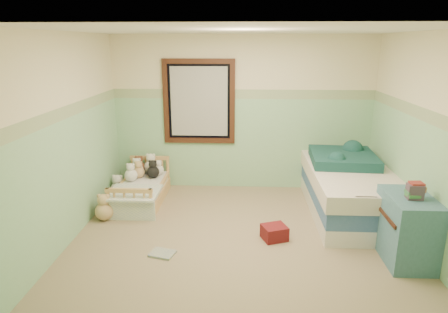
{
  "coord_description": "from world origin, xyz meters",
  "views": [
    {
      "loc": [
        0.02,
        -4.53,
        2.37
      ],
      "look_at": [
        -0.23,
        0.35,
        0.95
      ],
      "focal_mm": 31.48,
      "sensor_mm": 36.0,
      "label": 1
    }
  ],
  "objects_px": {
    "plush_floor_cream": "(118,190)",
    "plush_floor_tan": "(104,211)",
    "floor_book": "(162,254)",
    "twin_bed_frame": "(348,205)",
    "red_pillow": "(274,233)",
    "toddler_bed_frame": "(142,196)",
    "dresser": "(407,228)"
  },
  "relations": [
    {
      "from": "plush_floor_cream",
      "to": "plush_floor_tan",
      "type": "height_order",
      "value": "plush_floor_tan"
    },
    {
      "from": "plush_floor_tan",
      "to": "floor_book",
      "type": "relative_size",
      "value": 0.93
    },
    {
      "from": "twin_bed_frame",
      "to": "red_pillow",
      "type": "xyz_separation_m",
      "value": [
        -1.12,
        -0.88,
        -0.02
      ]
    },
    {
      "from": "toddler_bed_frame",
      "to": "twin_bed_frame",
      "type": "height_order",
      "value": "twin_bed_frame"
    },
    {
      "from": "plush_floor_tan",
      "to": "dresser",
      "type": "distance_m",
      "value": 3.84
    },
    {
      "from": "twin_bed_frame",
      "to": "red_pillow",
      "type": "distance_m",
      "value": 1.43
    },
    {
      "from": "twin_bed_frame",
      "to": "plush_floor_tan",
      "type": "bearing_deg",
      "value": -172.76
    },
    {
      "from": "plush_floor_tan",
      "to": "plush_floor_cream",
      "type": "bearing_deg",
      "value": 94.64
    },
    {
      "from": "plush_floor_tan",
      "to": "red_pillow",
      "type": "bearing_deg",
      "value": -10.96
    },
    {
      "from": "dresser",
      "to": "toddler_bed_frame",
      "type": "bearing_deg",
      "value": 155.77
    },
    {
      "from": "red_pillow",
      "to": "twin_bed_frame",
      "type": "bearing_deg",
      "value": 38.13
    },
    {
      "from": "plush_floor_cream",
      "to": "red_pillow",
      "type": "bearing_deg",
      "value": -28.38
    },
    {
      "from": "toddler_bed_frame",
      "to": "floor_book",
      "type": "distance_m",
      "value": 1.69
    },
    {
      "from": "plush_floor_tan",
      "to": "red_pillow",
      "type": "distance_m",
      "value": 2.35
    },
    {
      "from": "plush_floor_tan",
      "to": "dresser",
      "type": "xyz_separation_m",
      "value": [
        3.73,
        -0.85,
        0.25
      ]
    },
    {
      "from": "plush_floor_cream",
      "to": "floor_book",
      "type": "xyz_separation_m",
      "value": [
        1.05,
        -1.72,
        -0.11
      ]
    },
    {
      "from": "twin_bed_frame",
      "to": "dresser",
      "type": "distance_m",
      "value": 1.35
    },
    {
      "from": "toddler_bed_frame",
      "to": "dresser",
      "type": "bearing_deg",
      "value": -24.23
    },
    {
      "from": "dresser",
      "to": "twin_bed_frame",
      "type": "bearing_deg",
      "value": 103.19
    },
    {
      "from": "toddler_bed_frame",
      "to": "twin_bed_frame",
      "type": "bearing_deg",
      "value": -4.45
    },
    {
      "from": "red_pillow",
      "to": "floor_book",
      "type": "height_order",
      "value": "red_pillow"
    },
    {
      "from": "twin_bed_frame",
      "to": "plush_floor_cream",
      "type": "bearing_deg",
      "value": 173.47
    },
    {
      "from": "toddler_bed_frame",
      "to": "plush_floor_tan",
      "type": "relative_size",
      "value": 5.1
    },
    {
      "from": "plush_floor_tan",
      "to": "dresser",
      "type": "bearing_deg",
      "value": -12.8
    },
    {
      "from": "twin_bed_frame",
      "to": "floor_book",
      "type": "xyz_separation_m",
      "value": [
        -2.45,
        -1.32,
        -0.1
      ]
    },
    {
      "from": "twin_bed_frame",
      "to": "toddler_bed_frame",
      "type": "bearing_deg",
      "value": 175.55
    },
    {
      "from": "plush_floor_tan",
      "to": "dresser",
      "type": "relative_size",
      "value": 0.34
    },
    {
      "from": "plush_floor_tan",
      "to": "floor_book",
      "type": "xyz_separation_m",
      "value": [
        0.98,
        -0.89,
        -0.12
      ]
    },
    {
      "from": "plush_floor_cream",
      "to": "floor_book",
      "type": "distance_m",
      "value": 2.02
    },
    {
      "from": "plush_floor_cream",
      "to": "plush_floor_tan",
      "type": "relative_size",
      "value": 0.97
    },
    {
      "from": "red_pillow",
      "to": "floor_book",
      "type": "bearing_deg",
      "value": -161.6
    },
    {
      "from": "twin_bed_frame",
      "to": "floor_book",
      "type": "distance_m",
      "value": 2.79
    }
  ]
}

